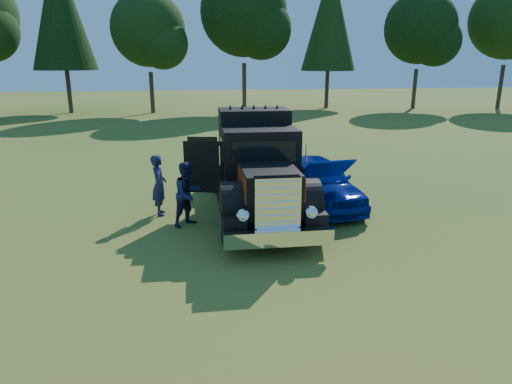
% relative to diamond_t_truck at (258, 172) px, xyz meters
% --- Properties ---
extents(ground, '(120.00, 120.00, 0.00)m').
position_rel_diamond_t_truck_xyz_m(ground, '(-1.13, -1.62, -1.28)').
color(ground, '#2F5A1A').
rests_on(ground, ground).
extents(treeline, '(72.10, 24.04, 13.84)m').
position_rel_diamond_t_truck_xyz_m(treeline, '(-3.69, 25.79, 6.42)').
color(treeline, '#2D2116').
rests_on(treeline, ground).
extents(diamond_t_truck, '(3.36, 7.16, 3.00)m').
position_rel_diamond_t_truck_xyz_m(diamond_t_truck, '(0.00, 0.00, 0.00)').
color(diamond_t_truck, black).
rests_on(diamond_t_truck, ground).
extents(hotrod_coupe, '(2.35, 4.65, 1.89)m').
position_rel_diamond_t_truck_xyz_m(hotrod_coupe, '(1.94, 0.62, -0.52)').
color(hotrod_coupe, '#061A96').
rests_on(hotrod_coupe, ground).
extents(spectator_near, '(0.48, 0.68, 1.79)m').
position_rel_diamond_t_truck_xyz_m(spectator_near, '(-2.85, 0.36, -0.38)').
color(spectator_near, '#1C2C42').
rests_on(spectator_near, ground).
extents(spectator_far, '(1.10, 1.07, 1.78)m').
position_rel_diamond_t_truck_xyz_m(spectator_far, '(-2.02, -0.65, -0.39)').
color(spectator_far, '#1B1E40').
rests_on(spectator_far, ground).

